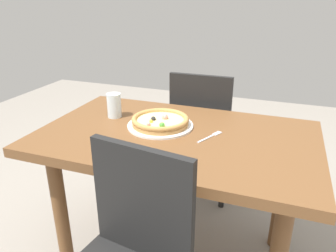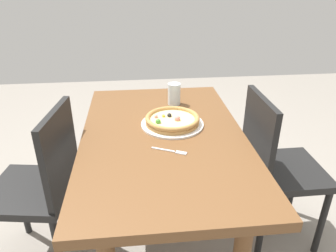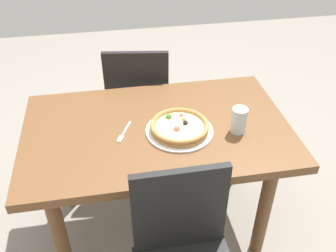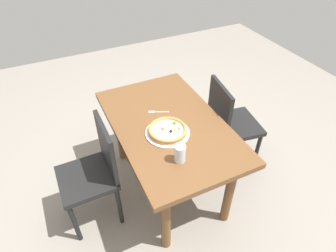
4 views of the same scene
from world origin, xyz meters
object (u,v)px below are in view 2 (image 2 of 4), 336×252
object	(u,v)px
chair_far	(275,165)
pizza	(172,120)
plate	(172,124)
chair_near	(42,184)
dining_table	(164,153)
drinking_glass	(174,94)
fork	(172,151)

from	to	relation	value
chair_far	pizza	size ratio (longest dim) A/B	3.17
plate	chair_near	bearing A→B (deg)	-78.99
dining_table	drinking_glass	world-z (taller)	drinking_glass
chair_far	drinking_glass	world-z (taller)	chair_far
dining_table	chair_near	bearing A→B (deg)	-87.29
chair_near	plate	world-z (taller)	chair_near
pizza	drinking_glass	xyz separation A→B (m)	(-0.28, 0.04, 0.03)
plate	fork	world-z (taller)	plate
plate	chair_far	bearing A→B (deg)	81.26
fork	drinking_glass	xyz separation A→B (m)	(-0.54, 0.07, 0.06)
chair_far	plate	size ratio (longest dim) A/B	2.76
chair_near	plate	xyz separation A→B (m)	(-0.13, 0.67, 0.24)
dining_table	chair_near	size ratio (longest dim) A/B	1.45
chair_near	pizza	xyz separation A→B (m)	(-0.13, 0.67, 0.26)
chair_far	plate	xyz separation A→B (m)	(-0.09, -0.56, 0.24)
dining_table	plate	bearing A→B (deg)	151.08
fork	drinking_glass	distance (m)	0.55
chair_far	drinking_glass	bearing A→B (deg)	-125.56
dining_table	fork	world-z (taller)	fork
chair_near	plate	size ratio (longest dim) A/B	2.76
chair_far	drinking_glass	size ratio (longest dim) A/B	7.03
dining_table	drinking_glass	xyz separation A→B (m)	(-0.38, 0.10, 0.17)
chair_far	pizza	bearing A→B (deg)	-99.14
chair_near	chair_far	bearing A→B (deg)	-79.33
chair_near	fork	xyz separation A→B (m)	(0.13, 0.64, 0.23)
dining_table	drinking_glass	size ratio (longest dim) A/B	10.16
dining_table	chair_far	distance (m)	0.63
dining_table	chair_far	xyz separation A→B (m)	(-0.02, 0.61, -0.13)
chair_far	fork	size ratio (longest dim) A/B	5.71
fork	drinking_glass	size ratio (longest dim) A/B	1.23
dining_table	pizza	xyz separation A→B (m)	(-0.10, 0.06, 0.13)
dining_table	pizza	size ratio (longest dim) A/B	4.59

